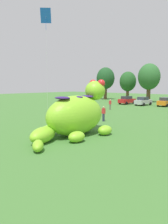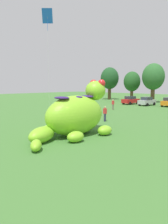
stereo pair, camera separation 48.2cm
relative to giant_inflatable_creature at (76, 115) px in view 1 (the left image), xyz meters
The scene contains 12 objects.
ground_plane 1.79m from the giant_inflatable_creature, 120.81° to the right, with size 160.00×160.00×0.00m, color #427533.
giant_inflatable_creature is the anchor object (origin of this frame).
car_red 29.78m from the giant_inflatable_creature, 113.06° to the left, with size 2.31×4.28×1.72m.
car_silver 28.31m from the giant_inflatable_creature, 106.00° to the left, with size 2.18×4.22×1.72m.
car_orange 28.65m from the giant_inflatable_creature, 97.61° to the left, with size 1.97×4.12×1.72m.
tree_far_left 44.03m from the giant_inflatable_creature, 123.52° to the left, with size 5.05×5.05×8.96m.
tree_left 40.14m from the giant_inflatable_creature, 114.91° to the left, with size 4.22×4.22×7.50m.
tree_mid_left 36.95m from the giant_inflatable_creature, 106.70° to the left, with size 5.10×5.10×9.05m.
spectator_near_inflatable 7.22m from the giant_inflatable_creature, 108.65° to the left, with size 0.38×0.26×1.71m.
spectator_mid_field 12.91m from the giant_inflatable_creature, 142.30° to the left, with size 0.38×0.26×1.71m.
spectator_by_cars 18.81m from the giant_inflatable_creature, 116.81° to the left, with size 0.38×0.26×1.71m.
tethered_flying_kite 11.94m from the giant_inflatable_creature, 160.35° to the left, with size 1.13×1.13×12.13m.
Camera 1 is at (12.45, -11.78, 4.13)m, focal length 34.12 mm.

